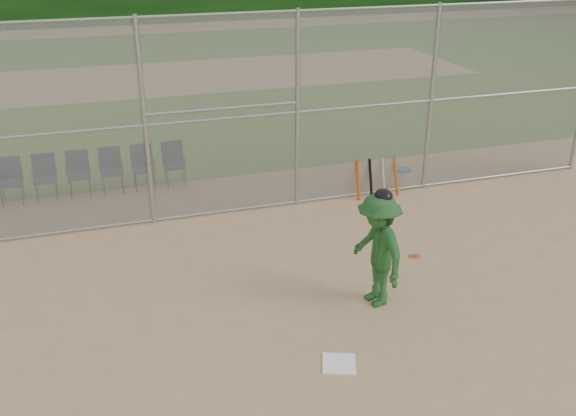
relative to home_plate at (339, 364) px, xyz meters
name	(u,v)px	position (x,y,z in m)	size (l,w,h in m)	color
ground	(342,349)	(0.18, 0.30, -0.01)	(100.00, 100.00, 0.00)	tan
grass_strip	(165,78)	(0.18, 18.30, 0.00)	(100.00, 100.00, 0.00)	#305C1B
dirt_patch_far	(165,78)	(0.18, 18.30, 0.00)	(24.00, 24.00, 0.00)	tan
backstop_fence	(249,113)	(0.18, 5.30, 2.06)	(16.09, 0.09, 4.00)	gray
home_plate	(339,364)	(0.00, 0.00, 0.00)	(0.45, 0.45, 0.02)	white
batter_at_plate	(378,250)	(1.12, 1.28, 0.92)	(0.98, 1.40, 1.91)	#205224
water_cooler	(403,177)	(3.76, 5.51, 0.21)	(0.34, 0.34, 0.43)	white
spare_bats	(377,178)	(2.96, 5.20, 0.41)	(0.96, 0.33, 0.84)	#D84C14
chair_2	(11,182)	(-4.54, 7.21, 0.47)	(0.54, 0.52, 0.96)	#10193D
chair_3	(45,178)	(-3.86, 7.21, 0.47)	(0.54, 0.52, 0.96)	#10193D
chair_4	(79,174)	(-3.17, 7.21, 0.47)	(0.54, 0.52, 0.96)	#10193D
chair_5	(111,171)	(-2.48, 7.21, 0.47)	(0.54, 0.52, 0.96)	#10193D
chair_6	(143,168)	(-1.79, 7.21, 0.47)	(0.54, 0.52, 0.96)	#10193D
chair_7	(174,164)	(-1.11, 7.21, 0.47)	(0.54, 0.52, 0.96)	#10193D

